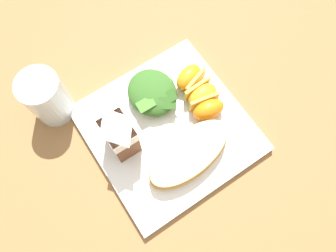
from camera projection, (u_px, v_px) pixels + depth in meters
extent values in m
plane|color=olive|center=(168.00, 131.00, 0.60)|extent=(3.00, 3.00, 0.00)
cube|color=white|center=(168.00, 129.00, 0.60)|extent=(0.28, 0.28, 0.02)
ellipsoid|color=tan|center=(187.00, 156.00, 0.56)|extent=(0.10, 0.18, 0.03)
ellipsoid|color=brown|center=(188.00, 155.00, 0.55)|extent=(0.09, 0.16, 0.01)
ellipsoid|color=#EAD184|center=(188.00, 154.00, 0.54)|extent=(0.09, 0.17, 0.01)
ellipsoid|color=#336023|center=(152.00, 92.00, 0.59)|extent=(0.10, 0.09, 0.04)
cube|color=#3D7028|center=(163.00, 82.00, 0.59)|extent=(0.04, 0.04, 0.01)
cube|color=#336023|center=(168.00, 98.00, 0.57)|extent=(0.03, 0.03, 0.02)
cube|color=#4C8433|center=(146.00, 104.00, 0.57)|extent=(0.02, 0.03, 0.01)
cube|color=#336023|center=(167.00, 103.00, 0.57)|extent=(0.03, 0.04, 0.01)
cube|color=brown|center=(120.00, 136.00, 0.54)|extent=(0.06, 0.04, 0.09)
cube|color=white|center=(118.00, 131.00, 0.51)|extent=(0.06, 0.05, 0.03)
pyramid|color=white|center=(115.00, 126.00, 0.48)|extent=(0.06, 0.04, 0.02)
ellipsoid|color=orange|center=(208.00, 110.00, 0.58)|extent=(0.05, 0.07, 0.04)
cube|color=gold|center=(205.00, 102.00, 0.58)|extent=(0.02, 0.06, 0.03)
ellipsoid|color=orange|center=(202.00, 95.00, 0.59)|extent=(0.04, 0.06, 0.04)
cube|color=gold|center=(197.00, 89.00, 0.59)|extent=(0.01, 0.06, 0.03)
ellipsoid|color=orange|center=(189.00, 77.00, 0.60)|extent=(0.05, 0.07, 0.04)
cube|color=gold|center=(195.00, 82.00, 0.60)|extent=(0.02, 0.06, 0.03)
cylinder|color=silver|center=(47.00, 98.00, 0.57)|extent=(0.08, 0.08, 0.11)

